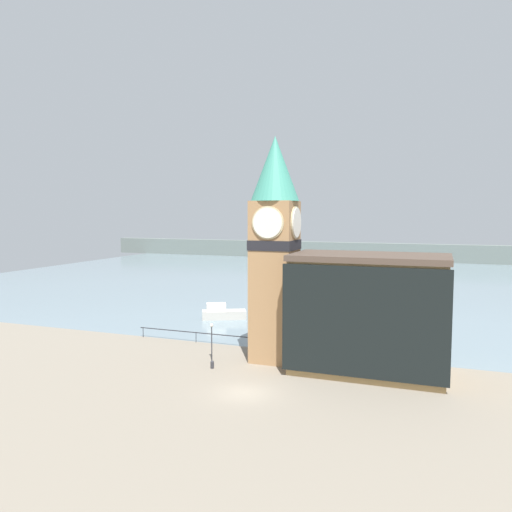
# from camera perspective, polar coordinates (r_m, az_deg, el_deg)

# --- Properties ---
(ground_plane) EXTENTS (160.00, 160.00, 0.00)m
(ground_plane) POSITION_cam_1_polar(r_m,az_deg,el_deg) (39.23, -1.29, -15.37)
(ground_plane) COLOR gray
(water) EXTENTS (160.00, 120.00, 0.00)m
(water) POSITION_cam_1_polar(r_m,az_deg,el_deg) (108.17, 12.96, -2.42)
(water) COLOR gray
(water) RESTS_ON ground_plane
(far_shoreline) EXTENTS (180.00, 3.00, 5.00)m
(far_shoreline) POSITION_cam_1_polar(r_m,az_deg,el_deg) (147.50, 14.98, 0.45)
(far_shoreline) COLOR slate
(far_shoreline) RESTS_ON water
(pier_railing) EXTENTS (13.60, 0.08, 1.09)m
(pier_railing) POSITION_cam_1_polar(r_m,az_deg,el_deg) (53.51, -6.87, -8.77)
(pier_railing) COLOR #232328
(pier_railing) RESTS_ON ground_plane
(clock_tower) EXTENTS (4.40, 4.40, 20.52)m
(clock_tower) POSITION_cam_1_polar(r_m,az_deg,el_deg) (45.47, 2.17, 1.50)
(clock_tower) COLOR #9E754C
(clock_tower) RESTS_ON ground_plane
(pier_building) EXTENTS (13.13, 7.39, 10.14)m
(pier_building) POSITION_cam_1_polar(r_m,az_deg,el_deg) (43.76, 12.74, -6.42)
(pier_building) COLOR #A88451
(pier_building) RESTS_ON ground_plane
(boat_near) EXTENTS (5.98, 4.41, 2.04)m
(boat_near) POSITION_cam_1_polar(r_m,az_deg,el_deg) (64.86, -3.86, -6.51)
(boat_near) COLOR #B7B2A8
(boat_near) RESTS_ON water
(mooring_bollard_near) EXTENTS (0.33, 0.33, 0.70)m
(mooring_bollard_near) POSITION_cam_1_polar(r_m,az_deg,el_deg) (44.95, -5.03, -12.21)
(mooring_bollard_near) COLOR #2D2D33
(mooring_bollard_near) RESTS_ON ground_plane
(lamp_post) EXTENTS (0.32, 0.32, 3.48)m
(lamp_post) POSITION_cam_1_polar(r_m,az_deg,el_deg) (46.64, -5.09, -8.91)
(lamp_post) COLOR #2D2D33
(lamp_post) RESTS_ON ground_plane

